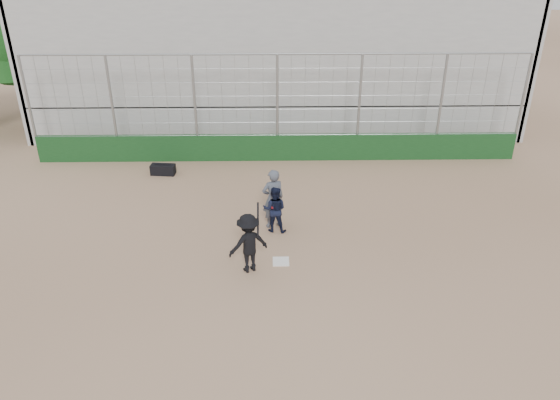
{
  "coord_description": "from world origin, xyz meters",
  "views": [
    {
      "loc": [
        -0.24,
        -12.26,
        8.22
      ],
      "look_at": [
        0.0,
        1.4,
        1.15
      ],
      "focal_mm": 35.0,
      "sensor_mm": 36.0,
      "label": 1
    }
  ],
  "objects_px": {
    "umpire": "(273,201)",
    "equipment_bag": "(163,170)",
    "catcher_crouched": "(275,216)",
    "batter_at_plate": "(249,243)"
  },
  "relations": [
    {
      "from": "catcher_crouched",
      "to": "equipment_bag",
      "type": "xyz_separation_m",
      "value": [
        -3.98,
        4.1,
        -0.31
      ]
    },
    {
      "from": "umpire",
      "to": "equipment_bag",
      "type": "xyz_separation_m",
      "value": [
        -3.94,
        3.79,
        -0.64
      ]
    },
    {
      "from": "batter_at_plate",
      "to": "catcher_crouched",
      "type": "relative_size",
      "value": 1.81
    },
    {
      "from": "umpire",
      "to": "equipment_bag",
      "type": "relative_size",
      "value": 1.85
    },
    {
      "from": "equipment_bag",
      "to": "catcher_crouched",
      "type": "bearing_deg",
      "value": -45.82
    },
    {
      "from": "batter_at_plate",
      "to": "umpire",
      "type": "relative_size",
      "value": 1.08
    },
    {
      "from": "batter_at_plate",
      "to": "umpire",
      "type": "xyz_separation_m",
      "value": [
        0.64,
        2.28,
        0.01
      ]
    },
    {
      "from": "umpire",
      "to": "catcher_crouched",
      "type": "bearing_deg",
      "value": 77.45
    },
    {
      "from": "batter_at_plate",
      "to": "equipment_bag",
      "type": "xyz_separation_m",
      "value": [
        -3.3,
        6.07,
        -0.63
      ]
    },
    {
      "from": "batter_at_plate",
      "to": "catcher_crouched",
      "type": "height_order",
      "value": "batter_at_plate"
    }
  ]
}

